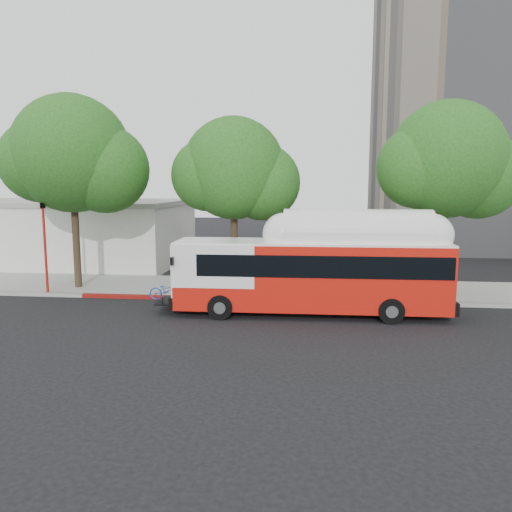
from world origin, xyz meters
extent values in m
plane|color=black|center=(0.00, 0.00, 0.00)|extent=(120.00, 120.00, 0.00)
cube|color=gray|center=(0.00, 6.50, 0.07)|extent=(60.00, 5.00, 0.15)
cube|color=gray|center=(0.00, 3.90, 0.07)|extent=(60.00, 0.30, 0.15)
cube|color=maroon|center=(-3.00, 3.90, 0.08)|extent=(10.00, 0.32, 0.16)
cylinder|color=#2D2116|center=(-9.00, 5.50, 3.04)|extent=(0.36, 0.36, 6.08)
sphere|color=#204E16|center=(-9.00, 5.50, 6.84)|extent=(5.80, 5.80, 5.80)
sphere|color=#204E16|center=(-7.41, 5.70, 6.08)|extent=(4.35, 4.35, 4.35)
cylinder|color=#2D2116|center=(-1.00, 6.00, 2.72)|extent=(0.36, 0.36, 5.44)
sphere|color=#204E16|center=(-1.00, 6.00, 6.12)|extent=(5.00, 5.00, 5.00)
sphere|color=#204E16|center=(0.38, 6.20, 5.44)|extent=(3.75, 3.75, 3.75)
cylinder|color=#2D2116|center=(9.00, 5.80, 2.88)|extent=(0.36, 0.36, 5.76)
sphere|color=#204E16|center=(9.00, 5.80, 6.48)|extent=(5.40, 5.40, 5.40)
sphere|color=#204E16|center=(10.48, 6.00, 5.76)|extent=(4.05, 4.05, 4.05)
cube|color=tan|center=(18.00, 28.00, 17.50)|extent=(18.00, 18.00, 35.00)
cube|color=silver|center=(-14.00, 14.00, 2.00)|extent=(16.00, 10.00, 4.00)
cube|color=gray|center=(-14.00, 14.00, 4.10)|extent=(16.20, 10.20, 0.30)
cube|color=red|center=(2.79, 1.83, 1.65)|extent=(11.04, 2.56, 2.66)
cube|color=black|center=(3.24, 1.84, 2.20)|extent=(9.94, 2.60, 0.87)
cube|color=white|center=(2.79, 1.83, 3.02)|extent=(11.04, 2.49, 0.09)
cube|color=white|center=(4.62, 1.86, 3.25)|extent=(5.90, 1.93, 0.50)
cube|color=black|center=(-3.22, 1.73, 0.46)|extent=(0.76, 1.66, 0.05)
imported|color=#203197|center=(-3.22, 1.73, 0.90)|extent=(0.57, 1.58, 0.83)
cylinder|color=red|center=(-9.90, 4.11, 2.12)|extent=(0.13, 0.13, 4.24)
cube|color=black|center=(-9.90, 4.11, 4.35)|extent=(0.05, 0.42, 0.27)
camera|label=1|loc=(2.71, -18.44, 5.39)|focal=35.00mm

